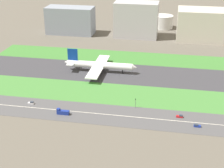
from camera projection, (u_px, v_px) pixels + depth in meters
ground_plane at (132, 74)px, 286.00m from camera, size 800.00×800.00×0.00m
runway at (132, 74)px, 285.98m from camera, size 280.00×46.00×0.10m
grass_median_north at (138, 58)px, 322.65m from camera, size 280.00×36.00×0.10m
grass_median_south at (126, 95)px, 249.32m from camera, size 280.00×36.00×0.10m
highway at (119, 116)px, 220.71m from camera, size 280.00×28.00×0.10m
highway_centerline at (119, 115)px, 220.68m from camera, size 266.00×0.50×0.01m
airliner at (99, 65)px, 288.32m from camera, size 65.00×56.00×19.70m
car_0 at (197, 126)px, 207.49m from camera, size 4.40×1.80×2.00m
car_2 at (180, 116)px, 218.17m from camera, size 4.40×1.80×2.00m
truck_1 at (63, 112)px, 221.73m from camera, size 8.40×2.50×4.00m
car_1 at (31, 103)px, 235.40m from camera, size 4.40×1.80×2.00m
traffic_light at (135, 102)px, 228.97m from camera, size 0.36×0.50×7.20m
terminal_building at (70, 20)px, 396.07m from camera, size 56.59×24.92×32.13m
hangar_building at (136, 20)px, 381.20m from camera, size 49.88×26.74×40.67m
office_tower at (200, 25)px, 370.39m from camera, size 51.67×36.49×35.08m
fuel_tank_west at (163, 22)px, 421.53m from camera, size 24.62×24.62×16.47m
fuel_tank_centre at (192, 24)px, 415.94m from camera, size 21.04×21.04×14.84m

